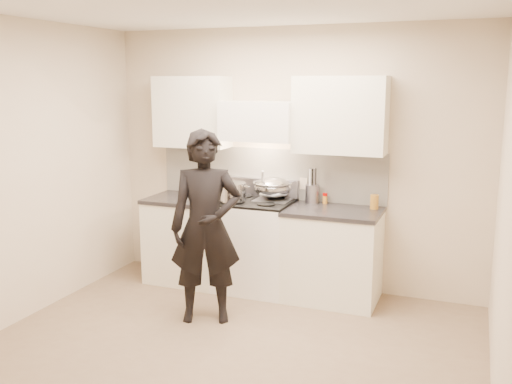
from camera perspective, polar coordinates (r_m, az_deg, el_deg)
ground_plane at (r=4.80m, az=-3.09°, el=-15.60°), size 4.00×4.00×0.00m
room_shell at (r=4.69m, az=-2.07°, el=4.25°), size 4.04×3.54×2.70m
stove at (r=5.96m, az=-0.13°, el=-5.29°), size 0.76×0.65×0.96m
counter_right at (r=5.73m, az=7.67°, el=-6.22°), size 0.92×0.67×0.92m
counter_left at (r=6.28m, az=-6.80°, el=-4.65°), size 0.82×0.67×0.92m
wok at (r=5.89m, az=1.70°, el=0.47°), size 0.41×0.50×0.33m
stock_pot at (r=5.76m, az=-2.41°, el=0.03°), size 0.39×0.31×0.18m
utensil_crock at (r=5.86m, az=5.62°, el=-0.03°), size 0.13×0.13×0.36m
spice_jar at (r=5.86m, az=6.92°, el=-0.62°), size 0.05×0.05×0.11m
oil_glass at (r=5.69m, az=11.75°, el=-0.97°), size 0.08×0.08×0.14m
person at (r=5.11m, az=-5.04°, el=-3.52°), size 0.75×0.63×1.74m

